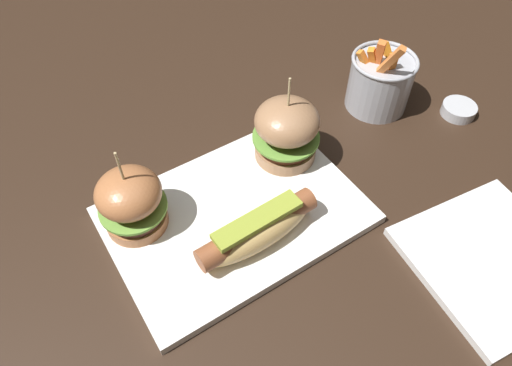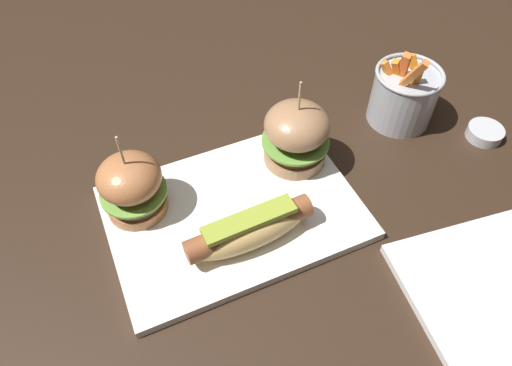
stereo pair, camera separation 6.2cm
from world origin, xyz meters
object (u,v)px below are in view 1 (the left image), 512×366
(slider_right, at_px, (286,131))
(sauce_ramekin, at_px, (459,109))
(platter_main, at_px, (235,215))
(fries_bucket, at_px, (380,81))
(slider_left, at_px, (131,201))
(hot_dog, at_px, (256,231))
(side_plate, at_px, (493,261))

(slider_right, distance_m, sauce_ramekin, 0.31)
(platter_main, bearing_deg, fries_bucket, 13.06)
(platter_main, height_order, slider_left, slider_left)
(slider_right, bearing_deg, fries_bucket, 6.44)
(slider_right, relative_size, fries_bucket, 0.98)
(slider_right, bearing_deg, platter_main, -156.43)
(hot_dog, distance_m, slider_left, 0.16)
(platter_main, height_order, side_plate, platter_main)
(slider_left, xyz_separation_m, side_plate, (0.36, -0.30, -0.05))
(slider_right, bearing_deg, hot_dog, -138.67)
(fries_bucket, distance_m, side_plate, 0.33)
(slider_left, bearing_deg, fries_bucket, 2.36)
(platter_main, xyz_separation_m, fries_bucket, (0.32, 0.07, 0.04))
(hot_dog, relative_size, side_plate, 0.86)
(slider_left, relative_size, sauce_ramekin, 2.41)
(slider_right, height_order, side_plate, slider_right)
(slider_left, relative_size, slider_right, 0.95)
(fries_bucket, bearing_deg, platter_main, -166.94)
(hot_dog, bearing_deg, slider_right, 41.33)
(hot_dog, relative_size, slider_right, 1.20)
(hot_dog, bearing_deg, side_plate, -37.27)
(fries_bucket, bearing_deg, slider_left, -177.64)
(sauce_ramekin, xyz_separation_m, side_plate, (-0.18, -0.22, -0.00))
(slider_left, xyz_separation_m, sauce_ramekin, (0.54, -0.08, -0.05))
(platter_main, distance_m, slider_right, 0.14)
(slider_right, bearing_deg, side_plate, -67.56)
(slider_left, relative_size, fries_bucket, 0.93)
(hot_dog, height_order, side_plate, hot_dog)
(hot_dog, bearing_deg, sauce_ramekin, 4.91)
(slider_right, distance_m, fries_bucket, 0.20)
(fries_bucket, bearing_deg, slider_right, -173.56)
(platter_main, bearing_deg, hot_dog, -92.96)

